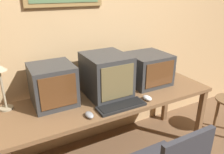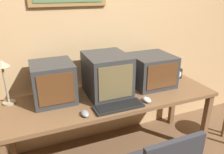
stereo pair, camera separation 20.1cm
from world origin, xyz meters
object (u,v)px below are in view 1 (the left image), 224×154
monitor_left (53,85)px  desk_lamp (0,76)px  keyboard_main (121,106)px  mouse_near_keyboard (147,98)px  monitor_center (106,75)px  desk_clock (170,71)px  mouse_far_corner (89,115)px  monitor_right (147,69)px

monitor_left → desk_lamp: 0.42m
keyboard_main → mouse_near_keyboard: 0.28m
keyboard_main → desk_lamp: size_ratio=1.06×
monitor_center → desk_clock: (0.88, 0.07, -0.14)m
keyboard_main → mouse_far_corner: size_ratio=4.16×
desk_clock → keyboard_main: bearing=-157.7°
monitor_center → mouse_near_keyboard: bearing=-45.6°
mouse_near_keyboard → desk_lamp: (-1.16, 0.44, 0.28)m
monitor_left → monitor_right: monitor_left is taller
monitor_left → mouse_near_keyboard: (0.77, -0.35, -0.16)m
mouse_far_corner → mouse_near_keyboard: bearing=1.4°
mouse_near_keyboard → mouse_far_corner: (-0.58, -0.01, -0.00)m
monitor_right → desk_clock: size_ratio=3.62×
desk_lamp → desk_clock: bearing=-2.5°
keyboard_main → mouse_far_corner: 0.30m
monitor_left → monitor_right: (1.00, -0.02, -0.02)m
monitor_right → keyboard_main: size_ratio=0.96×
monitor_center → keyboard_main: 0.34m
desk_lamp → monitor_center: bearing=-9.9°
monitor_left → mouse_near_keyboard: size_ratio=3.62×
mouse_near_keyboard → mouse_far_corner: bearing=-178.6°
monitor_left → mouse_near_keyboard: bearing=-24.5°
keyboard_main → desk_clock: (0.89, 0.36, 0.04)m
monitor_left → desk_lamp: size_ratio=0.92×
monitor_center → keyboard_main: monitor_center is taller
desk_clock → mouse_near_keyboard: bearing=-149.2°
keyboard_main → monitor_left: bearing=144.1°
mouse_near_keyboard → desk_clock: desk_clock is taller
monitor_center → keyboard_main: size_ratio=1.03×
monitor_center → mouse_near_keyboard: 0.44m
keyboard_main → mouse_far_corner: (-0.30, -0.01, 0.01)m
monitor_left → mouse_near_keyboard: monitor_left is taller
monitor_left → mouse_near_keyboard: 0.86m
mouse_far_corner → desk_clock: bearing=17.5°
monitor_right → desk_clock: (0.37, 0.04, -0.11)m
monitor_right → mouse_near_keyboard: (-0.24, -0.32, -0.14)m
mouse_near_keyboard → mouse_far_corner: mouse_near_keyboard is taller
keyboard_main → mouse_near_keyboard: (0.28, 0.00, 0.01)m
desk_clock → desk_lamp: bearing=177.5°
monitor_center → monitor_right: 0.52m
keyboard_main → desk_lamp: (-0.88, 0.44, 0.29)m
mouse_near_keyboard → monitor_right: bearing=54.0°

